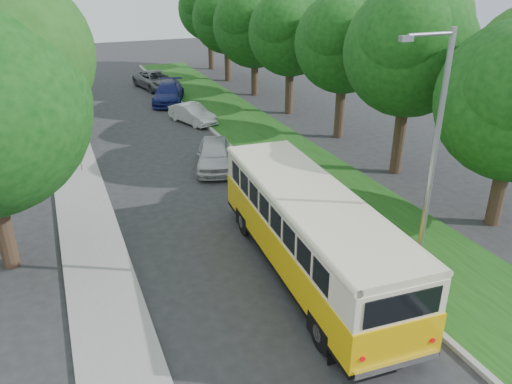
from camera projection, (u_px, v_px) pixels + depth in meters
name	position (u px, v px, depth m)	size (l,w,h in m)	color
ground	(258.00, 279.00, 16.42)	(120.00, 120.00, 0.00)	#28282A
curb	(289.00, 199.00, 21.86)	(0.20, 70.00, 0.15)	gray
grass_verge	(336.00, 191.00, 22.68)	(4.50, 70.00, 0.13)	#194412
sidewalk	(91.00, 236.00, 18.92)	(2.20, 70.00, 0.12)	gray
treeline	(191.00, 29.00, 30.22)	(24.27, 41.91, 9.46)	#332319
lamppost_near	(430.00, 162.00, 13.99)	(1.71, 0.16, 8.00)	gray
lamppost_far	(61.00, 75.00, 26.55)	(1.71, 0.16, 7.50)	gray
warning_sign	(77.00, 140.00, 24.22)	(0.56, 0.10, 2.50)	gray
vintage_bus	(309.00, 234.00, 16.03)	(2.64, 10.26, 3.05)	#FBBE07
car_silver	(214.00, 154.00, 25.16)	(1.72, 4.28, 1.46)	silver
car_white	(192.00, 114.00, 32.53)	(1.32, 3.79, 1.25)	silver
car_blue	(168.00, 93.00, 37.39)	(2.06, 5.06, 1.47)	navy
car_grey	(156.00, 80.00, 41.74)	(2.41, 5.24, 1.46)	#595C61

